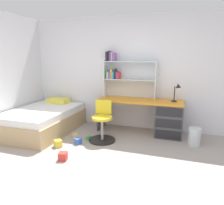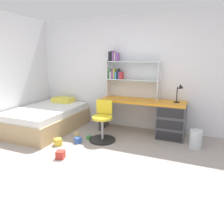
% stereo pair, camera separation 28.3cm
% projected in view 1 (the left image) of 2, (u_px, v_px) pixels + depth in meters
% --- Properties ---
extents(ground_plane, '(5.92, 5.70, 0.02)m').
position_uv_depth(ground_plane, '(92.00, 180.00, 2.83)').
color(ground_plane, '#9E938C').
extents(room_shell, '(5.92, 5.70, 2.55)m').
position_uv_depth(room_shell, '(58.00, 76.00, 4.06)').
color(room_shell, silver).
rests_on(room_shell, ground_plane).
extents(desk, '(1.81, 0.59, 0.73)m').
position_uv_depth(desk, '(161.00, 116.00, 4.41)').
color(desk, orange).
rests_on(desk, ground_plane).
extents(bookshelf_hutch, '(1.17, 0.22, 1.03)m').
position_uv_depth(bookshelf_hutch, '(122.00, 71.00, 4.67)').
color(bookshelf_hutch, silver).
rests_on(bookshelf_hutch, desk).
extents(desk_lamp, '(0.20, 0.16, 0.38)m').
position_uv_depth(desk_lamp, '(178.00, 90.00, 4.21)').
color(desk_lamp, black).
rests_on(desk_lamp, desk).
extents(swivel_chair, '(0.52, 0.52, 0.79)m').
position_uv_depth(swivel_chair, '(102.00, 125.00, 4.12)').
color(swivel_chair, black).
rests_on(swivel_chair, ground_plane).
extents(bed_platform, '(1.25, 1.83, 0.63)m').
position_uv_depth(bed_platform, '(43.00, 120.00, 4.66)').
color(bed_platform, tan).
rests_on(bed_platform, ground_plane).
extents(waste_bin, '(0.23, 0.23, 0.34)m').
position_uv_depth(waste_bin, '(194.00, 137.00, 3.90)').
color(waste_bin, silver).
rests_on(waste_bin, ground_plane).
extents(toy_block_red_0, '(0.16, 0.16, 0.13)m').
position_uv_depth(toy_block_red_0, '(63.00, 156.00, 3.36)').
color(toy_block_red_0, red).
rests_on(toy_block_red_0, ground_plane).
extents(toy_block_blue_1, '(0.14, 0.14, 0.11)m').
position_uv_depth(toy_block_blue_1, '(78.00, 141.00, 3.99)').
color(toy_block_blue_1, '#3860B7').
rests_on(toy_block_blue_1, ground_plane).
extents(toy_block_green_2, '(0.10, 0.10, 0.08)m').
position_uv_depth(toy_block_green_2, '(88.00, 138.00, 4.19)').
color(toy_block_green_2, '#479E51').
rests_on(toy_block_green_2, ground_plane).
extents(toy_block_yellow_3, '(0.18, 0.18, 0.13)m').
position_uv_depth(toy_block_yellow_3, '(58.00, 143.00, 3.86)').
color(toy_block_yellow_3, gold).
rests_on(toy_block_yellow_3, ground_plane).
extents(toy_block_natural_4, '(0.14, 0.14, 0.10)m').
position_uv_depth(toy_block_natural_4, '(76.00, 136.00, 4.28)').
color(toy_block_natural_4, tan).
rests_on(toy_block_natural_4, ground_plane).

